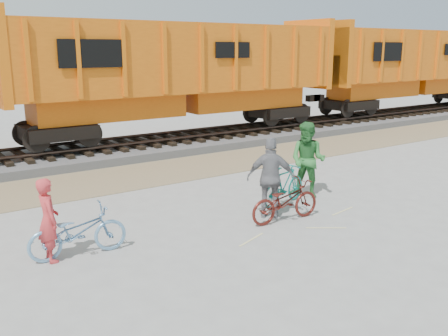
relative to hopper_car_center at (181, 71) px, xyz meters
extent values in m
plane|color=#9E9E99|center=(-3.03, -9.00, -3.01)|extent=(120.00, 120.00, 0.00)
cube|color=#947F5C|center=(-3.03, -3.50, -3.00)|extent=(120.00, 3.00, 0.02)
cube|color=slate|center=(-3.03, 0.00, -2.86)|extent=(120.00, 4.00, 0.30)
cube|color=black|center=(-3.03, 0.00, -2.65)|extent=(0.22, 2.60, 0.12)
cube|color=black|center=(3.47, 0.00, -2.65)|extent=(0.22, 2.60, 0.12)
cylinder|color=#382821|center=(-3.03, -0.72, -2.53)|extent=(120.00, 0.12, 0.12)
cylinder|color=#382821|center=(-3.03, 0.72, -2.53)|extent=(120.00, 0.12, 0.12)
cube|color=black|center=(0.00, 0.00, -2.07)|extent=(11.20, 2.20, 0.80)
cube|color=orange|center=(0.00, 0.00, -1.22)|extent=(11.76, 1.65, 0.90)
cube|color=orange|center=(0.00, 0.00, 0.53)|extent=(14.00, 3.00, 2.60)
cube|color=#D5610D|center=(6.85, 0.00, 0.63)|extent=(0.30, 3.06, 3.10)
cube|color=black|center=(-4.20, -1.58, 0.73)|extent=(2.20, 0.04, 0.90)
cube|color=black|center=(15.00, 0.00, -2.07)|extent=(11.20, 2.20, 0.80)
cube|color=orange|center=(15.00, 0.00, -1.22)|extent=(11.76, 1.65, 0.90)
cube|color=orange|center=(15.00, 0.00, 0.53)|extent=(14.00, 3.00, 2.60)
cube|color=#D5610D|center=(8.15, 0.00, 0.63)|extent=(0.30, 3.06, 3.10)
cube|color=black|center=(10.80, -1.58, 0.73)|extent=(2.20, 0.04, 0.90)
imported|color=#6C9CC7|center=(-7.28, -8.55, -2.51)|extent=(1.93, 0.84, 0.98)
imported|color=#0F7267|center=(-1.87, -8.36, -2.49)|extent=(1.78, 0.89, 1.03)
imported|color=#531914|center=(-2.68, -9.30, -2.52)|extent=(1.88, 0.75, 0.97)
imported|color=#C93337|center=(-7.78, -8.45, -2.20)|extent=(0.39, 0.59, 1.61)
imported|color=#2D7433|center=(-0.87, -8.16, -2.00)|extent=(1.12, 1.22, 2.02)
imported|color=slate|center=(-2.78, -8.90, -2.05)|extent=(1.17, 1.07, 1.92)
camera|label=1|loc=(-10.11, -17.51, 0.90)|focal=40.00mm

